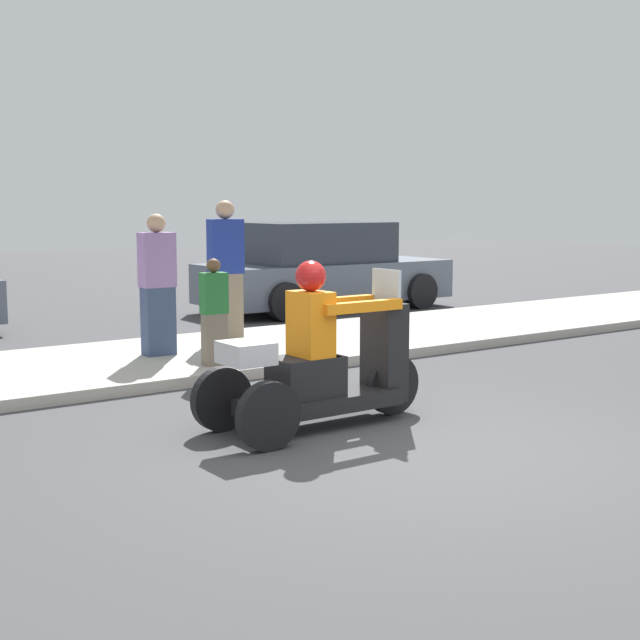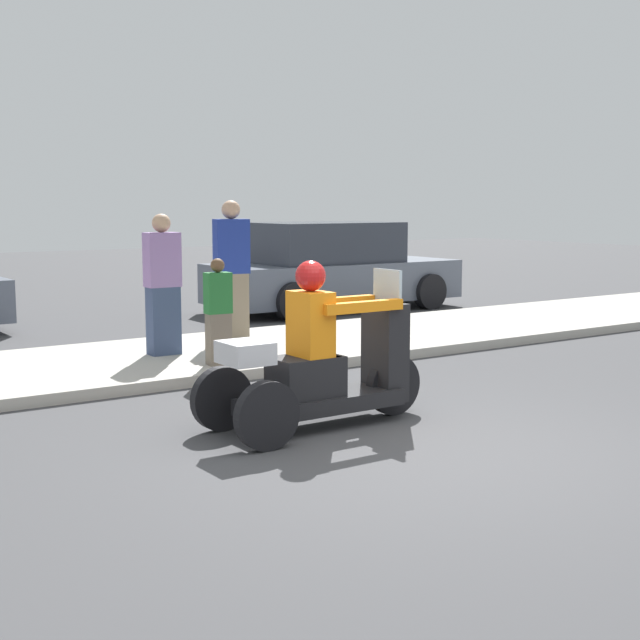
{
  "view_description": "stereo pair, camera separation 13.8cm",
  "coord_description": "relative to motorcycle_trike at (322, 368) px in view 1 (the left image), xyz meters",
  "views": [
    {
      "loc": [
        -4.55,
        -4.99,
        1.92
      ],
      "look_at": [
        -0.19,
        1.1,
        0.93
      ],
      "focal_mm": 50.0,
      "sensor_mm": 36.0,
      "label": 1
    },
    {
      "loc": [
        -4.43,
        -5.07,
        1.92
      ],
      "look_at": [
        -0.19,
        1.1,
        0.93
      ],
      "focal_mm": 50.0,
      "sensor_mm": 36.0,
      "label": 2
    }
  ],
  "objects": [
    {
      "name": "spectator_mid_group",
      "position": [
        1.33,
        3.99,
        0.49
      ],
      "size": [
        0.48,
        0.35,
        1.83
      ],
      "color": "gray",
      "rests_on": "sidewalk_strip"
    },
    {
      "name": "sidewalk_strip",
      "position": [
        0.17,
        3.5,
        -0.45
      ],
      "size": [
        28.0,
        2.8,
        0.12
      ],
      "color": "#B2ADA3",
      "rests_on": "ground"
    },
    {
      "name": "ground_plane",
      "position": [
        0.17,
        -1.1,
        -0.51
      ],
      "size": [
        60.0,
        60.0,
        0.0
      ],
      "primitive_type": "plane",
      "color": "#424244"
    },
    {
      "name": "spectator_far_back",
      "position": [
        0.36,
        2.55,
        0.18
      ],
      "size": [
        0.3,
        0.19,
        1.19
      ],
      "color": "#726656",
      "rests_on": "sidewalk_strip"
    },
    {
      "name": "parked_car_lot_center",
      "position": [
        4.92,
        6.84,
        0.23
      ],
      "size": [
        4.54,
        2.04,
        1.57
      ],
      "color": "slate",
      "rests_on": "ground"
    },
    {
      "name": "spectator_by_tree",
      "position": [
        0.15,
        3.53,
        0.41
      ],
      "size": [
        0.4,
        0.25,
        1.67
      ],
      "color": "#38476B",
      "rests_on": "sidewalk_strip"
    },
    {
      "name": "motorcycle_trike",
      "position": [
        0.0,
        0.0,
        0.0
      ],
      "size": [
        2.12,
        0.84,
        1.44
      ],
      "color": "black",
      "rests_on": "ground"
    }
  ]
}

